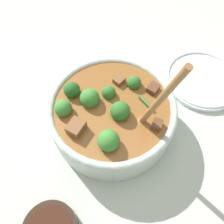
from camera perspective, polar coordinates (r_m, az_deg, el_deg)
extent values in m
plane|color=#ADBCAD|center=(0.54, 0.00, -3.25)|extent=(4.00, 4.00, 0.00)
cylinder|color=#B2C6BC|center=(0.50, 0.00, -1.00)|extent=(0.28, 0.28, 0.08)
torus|color=#B2C6BC|center=(0.47, 0.00, 1.61)|extent=(0.28, 0.28, 0.02)
cylinder|color=brown|center=(0.49, 0.00, -0.10)|extent=(0.26, 0.26, 0.06)
sphere|color=#2D6B28|center=(0.45, 2.17, 0.21)|extent=(0.04, 0.04, 0.04)
cylinder|color=#6B9956|center=(0.47, 2.05, -1.71)|extent=(0.01, 0.01, 0.02)
sphere|color=#2D6B28|center=(0.48, -0.86, 5.08)|extent=(0.03, 0.03, 0.03)
cylinder|color=#6B9956|center=(0.49, -0.83, 3.59)|extent=(0.01, 0.01, 0.01)
sphere|color=#2D6B28|center=(0.49, 5.79, 7.58)|extent=(0.03, 0.03, 0.03)
cylinder|color=#6B9956|center=(0.51, 5.57, 5.96)|extent=(0.01, 0.01, 0.01)
sphere|color=#387F33|center=(0.47, -5.82, 3.54)|extent=(0.04, 0.04, 0.04)
cylinder|color=#6B9956|center=(0.49, -5.51, 1.49)|extent=(0.01, 0.01, 0.02)
sphere|color=#387F33|center=(0.41, -0.92, -7.47)|extent=(0.04, 0.04, 0.04)
cylinder|color=#6B9956|center=(0.44, -0.86, -9.07)|extent=(0.01, 0.01, 0.02)
sphere|color=#235B23|center=(0.48, -10.30, 5.94)|extent=(0.04, 0.04, 0.04)
cylinder|color=#6B9956|center=(0.50, -9.85, 4.17)|extent=(0.01, 0.01, 0.02)
sphere|color=#387F33|center=(0.46, -12.63, 0.94)|extent=(0.04, 0.04, 0.04)
cylinder|color=#6B9956|center=(0.48, -12.03, -0.74)|extent=(0.01, 0.01, 0.02)
cube|color=brown|center=(0.44, -9.33, -4.10)|extent=(0.04, 0.03, 0.03)
cube|color=brown|center=(0.45, 11.69, -3.33)|extent=(0.02, 0.02, 0.02)
cube|color=brown|center=(0.49, 10.64, 5.87)|extent=(0.03, 0.03, 0.02)
cube|color=brown|center=(0.50, 1.87, 8.10)|extent=(0.03, 0.03, 0.02)
cylinder|color=#3D7533|center=(0.47, 8.90, 2.44)|extent=(0.03, 0.04, 0.01)
ellipsoid|color=olive|center=(0.46, 7.63, -2.49)|extent=(0.04, 0.03, 0.01)
cylinder|color=olive|center=(0.37, 12.30, 2.94)|extent=(0.02, 0.06, 0.19)
cylinder|color=white|center=(0.66, 22.50, 7.91)|extent=(0.21, 0.21, 0.01)
torus|color=white|center=(0.66, 22.67, 8.23)|extent=(0.20, 0.20, 0.01)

